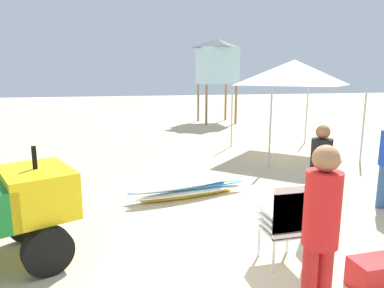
{
  "coord_description": "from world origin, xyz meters",
  "views": [
    {
      "loc": [
        -1.67,
        -3.54,
        2.37
      ],
      "look_at": [
        0.13,
        3.69,
        0.91
      ],
      "focal_mm": 32.22,
      "sensor_mm": 36.0,
      "label": 1
    }
  ],
  "objects_px": {
    "popup_canopy": "(294,73)",
    "cooler_box": "(374,274)",
    "surfboard_pile": "(186,190)",
    "lifeguard_tower": "(217,61)",
    "lifeguard_near_left": "(321,227)",
    "lifeguard_near_right": "(320,169)",
    "stacked_plastic_chairs": "(286,218)"
  },
  "relations": [
    {
      "from": "popup_canopy",
      "to": "cooler_box",
      "type": "bearing_deg",
      "value": -112.17
    },
    {
      "from": "surfboard_pile",
      "to": "cooler_box",
      "type": "xyz_separation_m",
      "value": [
        1.39,
        -3.43,
        0.02
      ]
    },
    {
      "from": "lifeguard_tower",
      "to": "lifeguard_near_left",
      "type": "bearing_deg",
      "value": -104.47
    },
    {
      "from": "lifeguard_near_left",
      "to": "lifeguard_tower",
      "type": "height_order",
      "value": "lifeguard_tower"
    },
    {
      "from": "surfboard_pile",
      "to": "lifeguard_near_left",
      "type": "height_order",
      "value": "lifeguard_near_left"
    },
    {
      "from": "lifeguard_near_left",
      "to": "lifeguard_near_right",
      "type": "xyz_separation_m",
      "value": [
        1.4,
        2.06,
        -0.1
      ]
    },
    {
      "from": "surfboard_pile",
      "to": "cooler_box",
      "type": "bearing_deg",
      "value": -67.98
    },
    {
      "from": "lifeguard_near_left",
      "to": "lifeguard_near_right",
      "type": "bearing_deg",
      "value": 55.84
    },
    {
      "from": "lifeguard_tower",
      "to": "cooler_box",
      "type": "relative_size",
      "value": 8.24
    },
    {
      "from": "stacked_plastic_chairs",
      "to": "popup_canopy",
      "type": "xyz_separation_m",
      "value": [
        3.44,
        5.92,
        1.84
      ]
    },
    {
      "from": "stacked_plastic_chairs",
      "to": "cooler_box",
      "type": "bearing_deg",
      "value": -42.07
    },
    {
      "from": "cooler_box",
      "to": "lifeguard_tower",
      "type": "bearing_deg",
      "value": 79.06
    },
    {
      "from": "surfboard_pile",
      "to": "stacked_plastic_chairs",
      "type": "bearing_deg",
      "value": -76.95
    },
    {
      "from": "surfboard_pile",
      "to": "lifeguard_near_right",
      "type": "bearing_deg",
      "value": -45.19
    },
    {
      "from": "lifeguard_tower",
      "to": "stacked_plastic_chairs",
      "type": "bearing_deg",
      "value": -104.46
    },
    {
      "from": "lifeguard_near_right",
      "to": "cooler_box",
      "type": "bearing_deg",
      "value": -102.55
    },
    {
      "from": "lifeguard_near_right",
      "to": "lifeguard_tower",
      "type": "relative_size",
      "value": 0.39
    },
    {
      "from": "surfboard_pile",
      "to": "lifeguard_tower",
      "type": "bearing_deg",
      "value": 69.11
    },
    {
      "from": "stacked_plastic_chairs",
      "to": "lifeguard_near_right",
      "type": "distance_m",
      "value": 1.52
    },
    {
      "from": "lifeguard_near_left",
      "to": "lifeguard_tower",
      "type": "xyz_separation_m",
      "value": [
        3.8,
        14.71,
        2.09
      ]
    },
    {
      "from": "lifeguard_near_left",
      "to": "stacked_plastic_chairs",
      "type": "bearing_deg",
      "value": 75.37
    },
    {
      "from": "surfboard_pile",
      "to": "popup_canopy",
      "type": "height_order",
      "value": "popup_canopy"
    },
    {
      "from": "stacked_plastic_chairs",
      "to": "surfboard_pile",
      "type": "distance_m",
      "value": 2.87
    },
    {
      "from": "surfboard_pile",
      "to": "cooler_box",
      "type": "relative_size",
      "value": 4.81
    },
    {
      "from": "surfboard_pile",
      "to": "lifeguard_tower",
      "type": "xyz_separation_m",
      "value": [
        4.15,
        10.88,
        2.97
      ]
    },
    {
      "from": "stacked_plastic_chairs",
      "to": "lifeguard_tower",
      "type": "relative_size",
      "value": 0.26
    },
    {
      "from": "stacked_plastic_chairs",
      "to": "popup_canopy",
      "type": "relative_size",
      "value": 0.38
    },
    {
      "from": "lifeguard_near_left",
      "to": "popup_canopy",
      "type": "bearing_deg",
      "value": 62.02
    },
    {
      "from": "surfboard_pile",
      "to": "lifeguard_tower",
      "type": "distance_m",
      "value": 12.02
    },
    {
      "from": "popup_canopy",
      "to": "cooler_box",
      "type": "xyz_separation_m",
      "value": [
        -2.69,
        -6.59,
        -2.31
      ]
    },
    {
      "from": "stacked_plastic_chairs",
      "to": "lifeguard_near_right",
      "type": "relative_size",
      "value": 0.67
    },
    {
      "from": "cooler_box",
      "to": "stacked_plastic_chairs",
      "type": "bearing_deg",
      "value": 137.93
    }
  ]
}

